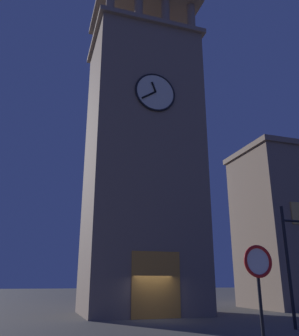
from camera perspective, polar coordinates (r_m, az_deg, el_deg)
ground_plane at (r=22.66m, az=0.87°, el=-23.50°), size 200.00×200.00×0.00m
clocktower at (r=27.75m, az=-1.23°, el=1.69°), size 8.86×7.22×28.40m
no_horn_sign at (r=9.17m, az=17.38°, el=-15.94°), size 0.78×0.14×3.02m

